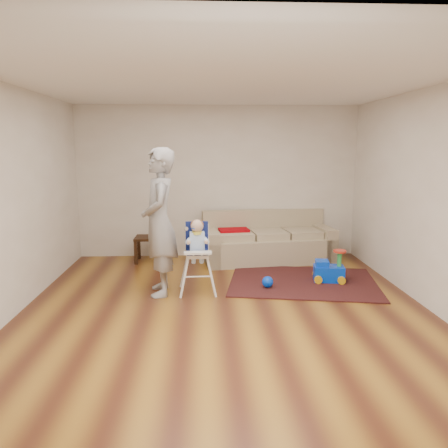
{
  "coord_description": "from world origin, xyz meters",
  "views": [
    {
      "loc": [
        -0.26,
        -5.1,
        1.98
      ],
      "look_at": [
        0.0,
        0.4,
        1.0
      ],
      "focal_mm": 35.0,
      "sensor_mm": 36.0,
      "label": 1
    }
  ],
  "objects_px": {
    "ride_on_toy": "(329,265)",
    "high_chair": "(197,257)",
    "adult": "(159,222)",
    "sofa": "(268,237)",
    "side_table": "(148,249)",
    "toy_ball": "(268,282)"
  },
  "relations": [
    {
      "from": "ride_on_toy",
      "to": "high_chair",
      "type": "height_order",
      "value": "high_chair"
    },
    {
      "from": "adult",
      "to": "sofa",
      "type": "bearing_deg",
      "value": 126.17
    },
    {
      "from": "side_table",
      "to": "adult",
      "type": "distance_m",
      "value": 1.9
    },
    {
      "from": "high_chair",
      "to": "sofa",
      "type": "bearing_deg",
      "value": 50.85
    },
    {
      "from": "sofa",
      "to": "toy_ball",
      "type": "bearing_deg",
      "value": -105.51
    },
    {
      "from": "ride_on_toy",
      "to": "adult",
      "type": "height_order",
      "value": "adult"
    },
    {
      "from": "side_table",
      "to": "sofa",
      "type": "bearing_deg",
      "value": -1.41
    },
    {
      "from": "side_table",
      "to": "toy_ball",
      "type": "distance_m",
      "value": 2.44
    },
    {
      "from": "sofa",
      "to": "adult",
      "type": "xyz_separation_m",
      "value": [
        -1.71,
        -1.65,
        0.56
      ]
    },
    {
      "from": "sofa",
      "to": "high_chair",
      "type": "distance_m",
      "value": 2.02
    },
    {
      "from": "ride_on_toy",
      "to": "adult",
      "type": "relative_size",
      "value": 0.24
    },
    {
      "from": "sofa",
      "to": "adult",
      "type": "relative_size",
      "value": 1.17
    },
    {
      "from": "sofa",
      "to": "high_chair",
      "type": "relative_size",
      "value": 2.26
    },
    {
      "from": "side_table",
      "to": "toy_ball",
      "type": "xyz_separation_m",
      "value": [
        1.86,
        -1.57,
        -0.12
      ]
    },
    {
      "from": "toy_ball",
      "to": "sofa",
      "type": "bearing_deg",
      "value": 81.66
    },
    {
      "from": "ride_on_toy",
      "to": "high_chair",
      "type": "relative_size",
      "value": 0.47
    },
    {
      "from": "high_chair",
      "to": "adult",
      "type": "bearing_deg",
      "value": -178.57
    },
    {
      "from": "ride_on_toy",
      "to": "adult",
      "type": "distance_m",
      "value": 2.57
    },
    {
      "from": "sofa",
      "to": "toy_ball",
      "type": "xyz_separation_m",
      "value": [
        -0.22,
        -1.52,
        -0.33
      ]
    },
    {
      "from": "side_table",
      "to": "ride_on_toy",
      "type": "distance_m",
      "value": 3.1
    },
    {
      "from": "side_table",
      "to": "ride_on_toy",
      "type": "xyz_separation_m",
      "value": [
        2.81,
        -1.31,
        0.03
      ]
    },
    {
      "from": "ride_on_toy",
      "to": "toy_ball",
      "type": "xyz_separation_m",
      "value": [
        -0.95,
        -0.26,
        -0.16
      ]
    }
  ]
}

